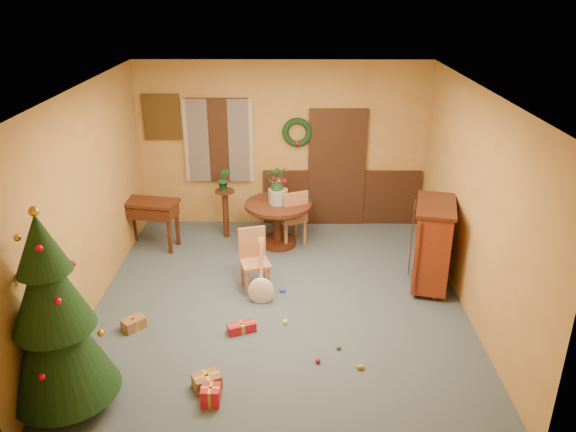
{
  "coord_description": "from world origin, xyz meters",
  "views": [
    {
      "loc": [
        0.17,
        -6.69,
        4.11
      ],
      "look_at": [
        0.11,
        0.4,
        1.11
      ],
      "focal_mm": 35.0,
      "sensor_mm": 36.0,
      "label": 1
    }
  ],
  "objects_px": {
    "chair_near": "(254,257)",
    "sideboard": "(432,243)",
    "dining_table": "(278,216)",
    "writing_desk": "(150,212)",
    "christmas_tree": "(54,318)"
  },
  "relations": [
    {
      "from": "dining_table",
      "to": "chair_near",
      "type": "bearing_deg",
      "value": -102.54
    },
    {
      "from": "writing_desk",
      "to": "sideboard",
      "type": "height_order",
      "value": "sideboard"
    },
    {
      "from": "chair_near",
      "to": "sideboard",
      "type": "xyz_separation_m",
      "value": [
        2.52,
        0.07,
        0.2
      ]
    },
    {
      "from": "dining_table",
      "to": "writing_desk",
      "type": "xyz_separation_m",
      "value": [
        -2.09,
        -0.09,
        0.09
      ]
    },
    {
      "from": "dining_table",
      "to": "chair_near",
      "type": "xyz_separation_m",
      "value": [
        -0.31,
        -1.4,
        -0.04
      ]
    },
    {
      "from": "writing_desk",
      "to": "sideboard",
      "type": "xyz_separation_m",
      "value": [
        4.3,
        -1.24,
        0.07
      ]
    },
    {
      "from": "christmas_tree",
      "to": "writing_desk",
      "type": "xyz_separation_m",
      "value": [
        0.0,
        3.77,
        -0.45
      ]
    },
    {
      "from": "christmas_tree",
      "to": "chair_near",
      "type": "bearing_deg",
      "value": 54.1
    },
    {
      "from": "chair_near",
      "to": "christmas_tree",
      "type": "xyz_separation_m",
      "value": [
        -1.78,
        -2.46,
        0.58
      ]
    },
    {
      "from": "writing_desk",
      "to": "chair_near",
      "type": "bearing_deg",
      "value": -36.42
    },
    {
      "from": "christmas_tree",
      "to": "sideboard",
      "type": "relative_size",
      "value": 1.76
    },
    {
      "from": "christmas_tree",
      "to": "writing_desk",
      "type": "bearing_deg",
      "value": 90.0
    },
    {
      "from": "dining_table",
      "to": "sideboard",
      "type": "bearing_deg",
      "value": -31.04
    },
    {
      "from": "chair_near",
      "to": "sideboard",
      "type": "relative_size",
      "value": 0.71
    },
    {
      "from": "dining_table",
      "to": "sideboard",
      "type": "xyz_separation_m",
      "value": [
        2.21,
        -1.33,
        0.16
      ]
    }
  ]
}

